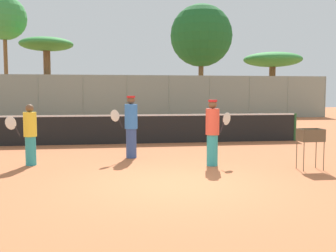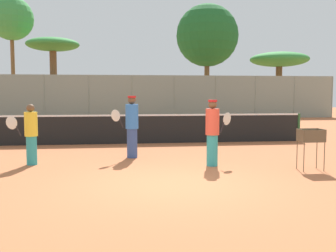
{
  "view_description": "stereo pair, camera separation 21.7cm",
  "coord_description": "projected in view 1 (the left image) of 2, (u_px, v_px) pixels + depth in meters",
  "views": [
    {
      "loc": [
        -1.29,
        -7.7,
        1.85
      ],
      "look_at": [
        0.23,
        2.29,
        1.0
      ],
      "focal_mm": 42.0,
      "sensor_mm": 36.0,
      "label": 1
    },
    {
      "loc": [
        -1.07,
        -7.73,
        1.85
      ],
      "look_at": [
        0.23,
        2.29,
        1.0
      ],
      "focal_mm": 42.0,
      "sensor_mm": 36.0,
      "label": 2
    }
  ],
  "objects": [
    {
      "name": "parked_car",
      "position": [
        155.0,
        108.0,
        30.79
      ],
      "size": [
        4.2,
        1.7,
        1.6
      ],
      "color": "#232328",
      "rests_on": "ground_plane"
    },
    {
      "name": "tree_3",
      "position": [
        4.0,
        19.0,
        29.02
      ],
      "size": [
        3.24,
        3.24,
        9.03
      ],
      "color": "brown",
      "rests_on": "ground_plane"
    },
    {
      "name": "player_red_cap",
      "position": [
        30.0,
        134.0,
        10.0
      ],
      "size": [
        0.71,
        0.64,
        1.57
      ],
      "rotation": [
        0.0,
        0.0,
        3.86
      ],
      "color": "teal",
      "rests_on": "ground_plane"
    },
    {
      "name": "tennis_net",
      "position": [
        144.0,
        128.0,
        14.4
      ],
      "size": [
        11.87,
        0.1,
        1.07
      ],
      "color": "#26592D",
      "rests_on": "ground_plane"
    },
    {
      "name": "ground_plane",
      "position": [
        174.0,
        185.0,
        7.93
      ],
      "size": [
        80.0,
        80.0,
        0.0
      ],
      "primitive_type": "plane",
      "color": "#B7663D"
    },
    {
      "name": "tennis_ball_3",
      "position": [
        210.0,
        154.0,
        11.81
      ],
      "size": [
        0.07,
        0.07,
        0.07
      ],
      "primitive_type": "sphere",
      "color": "#D1E54C",
      "rests_on": "ground_plane"
    },
    {
      "name": "tree_2",
      "position": [
        47.0,
        47.0,
        28.32
      ],
      "size": [
        3.81,
        3.81,
        5.85
      ],
      "color": "brown",
      "rests_on": "ground_plane"
    },
    {
      "name": "back_fence",
      "position": [
        127.0,
        97.0,
        27.98
      ],
      "size": [
        30.56,
        0.08,
        3.13
      ],
      "color": "gray",
      "rests_on": "ground_plane"
    },
    {
      "name": "tree_0",
      "position": [
        273.0,
        61.0,
        34.46
      ],
      "size": [
        5.08,
        5.08,
        5.42
      ],
      "color": "brown",
      "rests_on": "ground_plane"
    },
    {
      "name": "tree_1",
      "position": [
        201.0,
        36.0,
        32.03
      ],
      "size": [
        5.06,
        5.06,
        9.07
      ],
      "color": "brown",
      "rests_on": "ground_plane"
    },
    {
      "name": "ball_cart",
      "position": [
        311.0,
        138.0,
        9.46
      ],
      "size": [
        0.56,
        0.41,
        0.99
      ],
      "color": "brown",
      "rests_on": "ground_plane"
    },
    {
      "name": "player_yellow_shirt",
      "position": [
        213.0,
        132.0,
        9.97
      ],
      "size": [
        0.81,
        0.56,
        1.68
      ],
      "rotation": [
        0.0,
        0.0,
        0.54
      ],
      "color": "teal",
      "rests_on": "ground_plane"
    },
    {
      "name": "player_white_outfit",
      "position": [
        131.0,
        126.0,
        11.17
      ],
      "size": [
        0.82,
        0.6,
        1.77
      ],
      "rotation": [
        0.0,
        0.0,
        3.71
      ],
      "color": "#334C8C",
      "rests_on": "ground_plane"
    }
  ]
}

